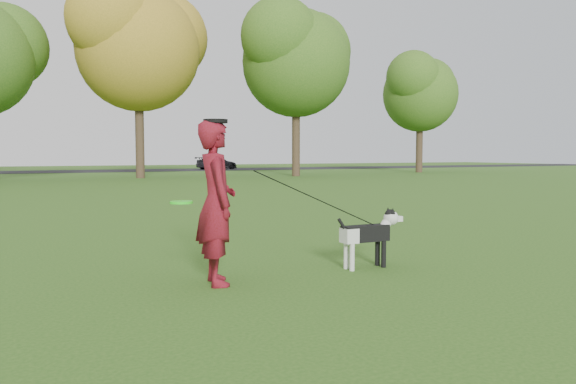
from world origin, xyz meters
TOP-DOWN VIEW (x-y plane):
  - ground at (0.00, 0.00)m, footprint 120.00×120.00m
  - road at (0.00, 40.00)m, footprint 120.00×7.00m
  - man at (-0.41, 0.39)m, footprint 0.50×0.69m
  - dog at (1.55, 0.38)m, footprint 0.96×0.19m
  - car_right at (13.10, 40.00)m, footprint 3.97×2.60m
  - man_held_items at (0.75, 0.35)m, footprint 2.64×0.37m
  - tree_row at (-1.43, 26.07)m, footprint 51.74×8.86m

SIDE VIEW (x-z plane):
  - ground at x=0.00m, z-range 0.00..0.00m
  - road at x=0.00m, z-range 0.00..0.02m
  - dog at x=1.55m, z-range 0.08..0.81m
  - car_right at x=13.10m, z-range 0.02..1.09m
  - man at x=-0.41m, z-range 0.00..1.75m
  - man_held_items at x=0.75m, z-range 0.25..1.53m
  - tree_row at x=-1.43m, z-range 1.40..13.41m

